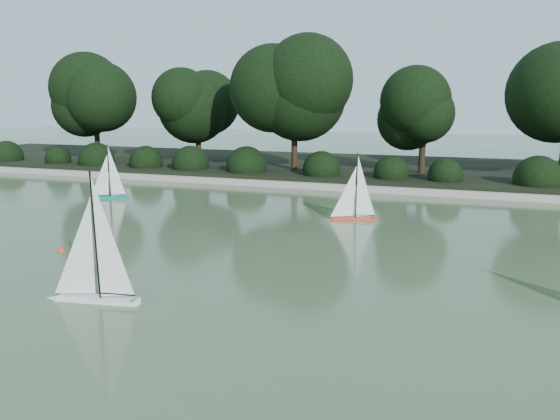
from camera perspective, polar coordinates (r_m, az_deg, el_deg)
name	(u,v)px	position (r m, az deg, el deg)	size (l,w,h in m)	color
ground	(243,300)	(6.97, -3.86, -9.41)	(80.00, 80.00, 0.00)	#3B5030
pond_coping	(375,189)	(15.37, 9.87, 2.18)	(40.00, 0.35, 0.18)	gray
far_bank	(396,170)	(19.27, 12.03, 4.07)	(40.00, 8.00, 0.30)	black
tree_line	(433,96)	(17.45, 15.69, 11.39)	(26.31, 3.93, 4.39)	black
shrub_hedge	(381,172)	(16.20, 10.49, 3.89)	(29.10, 1.10, 1.10)	black
sailboat_white_a	(88,280)	(7.25, -19.40, -6.89)	(1.30, 0.41, 1.76)	silver
sailboat_orange	(350,209)	(11.65, 7.31, 0.15)	(1.09, 0.53, 1.52)	#EB3F18
sailboat_teal	(106,189)	(14.90, -17.75, 2.10)	(1.10, 0.48, 1.51)	#03907C
race_buoy	(61,251)	(9.88, -21.89, -3.99)	(0.13, 0.13, 0.13)	#EE370C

